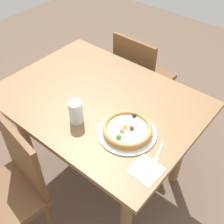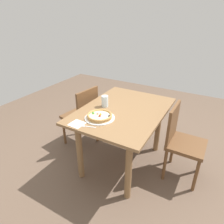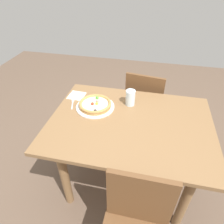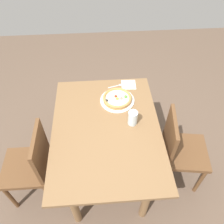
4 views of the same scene
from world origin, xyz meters
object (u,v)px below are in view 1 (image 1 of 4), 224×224
object	(u,v)px
plate	(127,133)
napkin	(146,170)
fork	(158,155)
chair_far	(11,190)
dining_table	(99,114)
drinking_glass	(76,112)
pizza	(127,129)
chair_near	(141,77)

from	to	relation	value
plate	napkin	size ratio (longest dim) A/B	2.27
plate	fork	size ratio (longest dim) A/B	1.96
chair_far	fork	xyz separation A→B (m)	(-0.60, -0.53, 0.28)
dining_table	drinking_glass	world-z (taller)	drinking_glass
napkin	plate	bearing A→B (deg)	-31.94
plate	fork	bearing A→B (deg)	174.32
chair_far	plate	distance (m)	0.73
pizza	chair_far	bearing A→B (deg)	54.52
dining_table	chair_far	distance (m)	0.69
chair_near	plate	distance (m)	0.95
plate	fork	distance (m)	0.21
pizza	fork	bearing A→B (deg)	174.40
fork	chair_near	bearing A→B (deg)	-157.50
chair_near	drinking_glass	size ratio (longest dim) A/B	6.65
dining_table	pizza	world-z (taller)	pizza
chair_far	plate	world-z (taller)	chair_far
dining_table	plate	distance (m)	0.36
dining_table	fork	world-z (taller)	fork
chair_far	napkin	size ratio (longest dim) A/B	6.35
fork	chair_far	bearing A→B (deg)	-65.21
pizza	drinking_glass	xyz separation A→B (m)	(0.28, 0.10, 0.04)
chair_far	plate	xyz separation A→B (m)	(-0.39, -0.55, 0.29)
drinking_glass	napkin	distance (m)	0.50
dining_table	plate	size ratio (longest dim) A/B	3.88
chair_far	drinking_glass	world-z (taller)	drinking_glass
plate	pizza	bearing A→B (deg)	65.50
fork	napkin	xyz separation A→B (m)	(-0.01, 0.11, -0.00)
chair_far	napkin	world-z (taller)	chair_far
pizza	napkin	size ratio (longest dim) A/B	1.92
plate	pizza	size ratio (longest dim) A/B	1.19
drinking_glass	pizza	bearing A→B (deg)	-159.46
chair_near	fork	size ratio (longest dim) A/B	5.47
pizza	dining_table	bearing A→B (deg)	-21.25
chair_far	napkin	bearing A→B (deg)	-137.23
dining_table	chair_far	size ratio (longest dim) A/B	1.39
dining_table	chair_near	xyz separation A→B (m)	(0.14, -0.67, -0.15)
napkin	fork	bearing A→B (deg)	-86.74
napkin	chair_far	bearing A→B (deg)	34.41
dining_table	napkin	distance (m)	0.60
chair_near	chair_far	distance (m)	1.34
dining_table	fork	size ratio (longest dim) A/B	7.59
chair_far	pizza	xyz separation A→B (m)	(-0.39, -0.55, 0.31)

